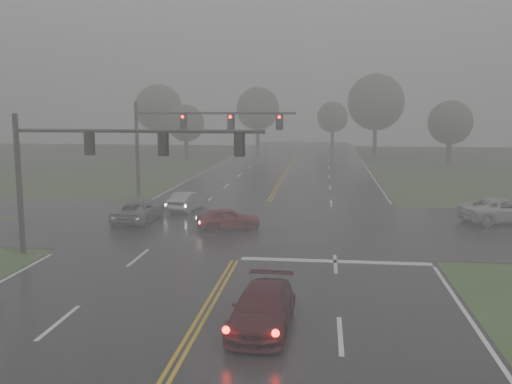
# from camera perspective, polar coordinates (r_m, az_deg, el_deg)

# --- Properties ---
(main_road) EXTENTS (18.00, 160.00, 0.02)m
(main_road) POSITION_cam_1_polar(r_m,az_deg,el_deg) (31.68, -0.45, -4.04)
(main_road) COLOR black
(main_road) RESTS_ON ground
(cross_street) EXTENTS (120.00, 14.00, 0.02)m
(cross_street) POSITION_cam_1_polar(r_m,az_deg,el_deg) (33.62, -0.02, -3.30)
(cross_street) COLOR black
(cross_street) RESTS_ON ground
(stop_bar) EXTENTS (8.50, 0.50, 0.01)m
(stop_bar) POSITION_cam_1_polar(r_m,az_deg,el_deg) (26.02, 7.92, -6.94)
(stop_bar) COLOR white
(stop_bar) RESTS_ON ground
(sedan_maroon) EXTENTS (2.02, 4.51, 1.29)m
(sedan_maroon) POSITION_cam_1_polar(r_m,az_deg,el_deg) (18.44, 0.64, -13.48)
(sedan_maroon) COLOR #3F0B12
(sedan_maroon) RESTS_ON ground
(sedan_red) EXTENTS (3.89, 2.58, 1.23)m
(sedan_red) POSITION_cam_1_polar(r_m,az_deg,el_deg) (32.43, -2.80, -3.75)
(sedan_red) COLOR maroon
(sedan_red) RESTS_ON ground
(sedan_silver) EXTENTS (2.09, 4.07, 1.28)m
(sedan_silver) POSITION_cam_1_polar(r_m,az_deg,el_deg) (38.44, -6.83, -1.85)
(sedan_silver) COLOR #989B9F
(sedan_silver) RESTS_ON ground
(car_grey) EXTENTS (2.24, 4.73, 1.31)m
(car_grey) POSITION_cam_1_polar(r_m,az_deg,el_deg) (35.31, -11.63, -2.90)
(car_grey) COLOR slate
(car_grey) RESTS_ON ground
(pickup_white) EXTENTS (5.71, 4.03, 1.45)m
(pickup_white) POSITION_cam_1_polar(r_m,az_deg,el_deg) (37.41, 23.41, -2.80)
(pickup_white) COLOR #BBBEC0
(pickup_white) RESTS_ON ground
(signal_gantry_near) EXTENTS (11.67, 0.29, 6.60)m
(signal_gantry_near) POSITION_cam_1_polar(r_m,az_deg,el_deg) (27.08, -16.14, 3.38)
(signal_gantry_near) COLOR black
(signal_gantry_near) RESTS_ON ground
(signal_gantry_far) EXTENTS (12.18, 0.37, 7.27)m
(signal_gantry_far) POSITION_cam_1_polar(r_m,az_deg,el_deg) (43.25, -7.15, 6.08)
(signal_gantry_far) COLOR black
(signal_gantry_far) RESTS_ON ground
(tree_nw_a) EXTENTS (4.85, 4.85, 7.13)m
(tree_nw_a) POSITION_cam_1_polar(r_m,az_deg,el_deg) (75.74, -7.03, 6.83)
(tree_nw_a) COLOR #362A23
(tree_nw_a) RESTS_ON ground
(tree_ne_a) EXTENTS (7.69, 7.69, 11.30)m
(tree_ne_a) POSITION_cam_1_polar(r_m,az_deg,el_deg) (80.01, 11.90, 8.78)
(tree_ne_a) COLOR #362A23
(tree_ne_a) RESTS_ON ground
(tree_n_mid) EXTENTS (6.75, 6.75, 9.91)m
(tree_n_mid) POSITION_cam_1_polar(r_m,az_deg,el_deg) (90.33, 0.18, 8.34)
(tree_n_mid) COLOR #362A23
(tree_n_mid) RESTS_ON ground
(tree_e_near) EXTENTS (5.17, 5.17, 7.60)m
(tree_e_near) POSITION_cam_1_polar(r_m,az_deg,el_deg) (71.09, 18.85, 6.58)
(tree_e_near) COLOR #362A23
(tree_e_near) RESTS_ON ground
(tree_nw_b) EXTENTS (6.88, 6.88, 10.10)m
(tree_nw_b) POSITION_cam_1_polar(r_m,az_deg,el_deg) (85.17, -9.73, 8.29)
(tree_nw_b) COLOR #362A23
(tree_nw_b) RESTS_ON ground
(tree_n_far) EXTENTS (5.23, 5.23, 7.69)m
(tree_n_far) POSITION_cam_1_polar(r_m,az_deg,el_deg) (98.02, 7.67, 7.42)
(tree_n_far) COLOR #362A23
(tree_n_far) RESTS_ON ground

